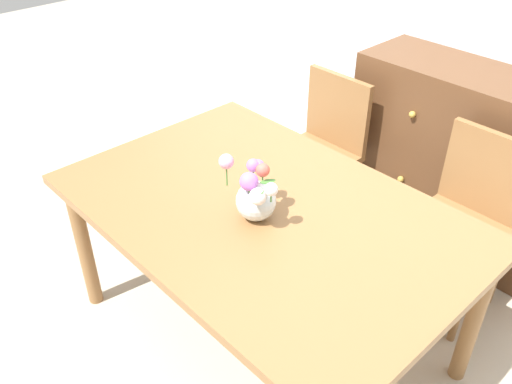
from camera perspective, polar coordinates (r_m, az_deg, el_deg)
name	(u,v)px	position (r m, az deg, el deg)	size (l,w,h in m)	color
ground_plane	(263,334)	(2.69, 0.76, -14.67)	(12.00, 12.00, 0.00)	#B7AD99
dining_table	(264,223)	(2.22, 0.89, -3.25)	(1.66, 1.10, 0.76)	olive
chair_left	(323,143)	(3.12, 7.02, 5.12)	(0.42, 0.42, 0.90)	olive
chair_right	(468,213)	(2.73, 21.37, -2.02)	(0.42, 0.42, 0.90)	olive
dresser	(476,166)	(3.14, 22.15, 2.50)	(1.40, 0.47, 1.00)	brown
flower_vase	(255,195)	(2.05, -0.09, -0.31)	(0.24, 0.20, 0.27)	silver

